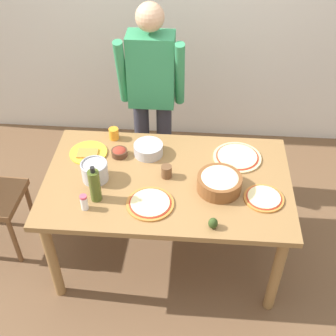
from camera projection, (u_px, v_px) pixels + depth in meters
ground at (168, 252)px, 3.38m from camera, size 8.00×8.00×0.00m
wall_back at (182, 3)px, 3.73m from camera, size 5.60×0.10×2.60m
dining_table at (167, 189)px, 2.95m from camera, size 1.60×0.96×0.76m
person_cook at (152, 92)px, 3.35m from camera, size 0.49×0.25×1.62m
pizza_raw_on_board at (237, 157)px, 3.04m from camera, size 0.33×0.33×0.02m
pizza_cooked_on_tray at (150, 203)px, 2.71m from camera, size 0.29×0.29×0.02m
pizza_second_cooked at (264, 198)px, 2.74m from camera, size 0.25×0.25×0.02m
plate_with_slice at (88, 153)px, 3.07m from camera, size 0.26×0.26×0.02m
popcorn_bowl at (219, 182)px, 2.77m from camera, size 0.28×0.28×0.11m
mixing_bowl_steel at (148, 149)px, 3.05m from camera, size 0.20×0.20×0.08m
small_sauce_bowl at (119, 152)px, 3.05m from camera, size 0.11×0.11×0.06m
olive_oil_bottle at (95, 185)px, 2.67m from camera, size 0.07×0.07×0.26m
steel_pot at (95, 171)px, 2.84m from camera, size 0.17×0.17×0.13m
cup_orange at (114, 134)px, 3.18m from camera, size 0.07×0.07×0.08m
cup_small_brown at (166, 171)px, 2.88m from camera, size 0.07×0.07×0.08m
salt_shaker at (84, 202)px, 2.65m from camera, size 0.04×0.04×0.11m
avocado at (213, 223)px, 2.55m from camera, size 0.06×0.06×0.07m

